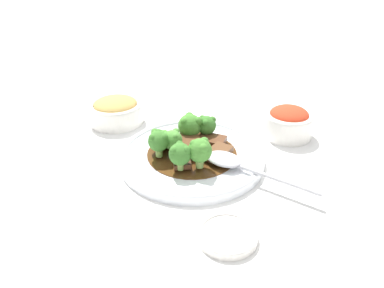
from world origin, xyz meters
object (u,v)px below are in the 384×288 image
(beef_strip_4, at_px, (218,153))
(broccoli_floret_1, at_px, (159,139))
(broccoli_floret_0, at_px, (180,154))
(broccoli_floret_6, at_px, (191,125))
(side_bowl_appetizer, at_px, (116,110))
(beef_strip_0, at_px, (174,140))
(broccoli_floret_3, at_px, (158,141))
(broccoli_floret_4, at_px, (207,125))
(serving_spoon, at_px, (231,162))
(broccoli_floret_5, at_px, (172,139))
(beef_strip_2, at_px, (181,158))
(broccoli_floret_2, at_px, (200,150))
(beef_strip_1, at_px, (194,145))
(beef_strip_3, at_px, (211,140))
(main_plate, at_px, (192,156))
(side_bowl_kimchi, at_px, (288,122))
(sauce_dish, at_px, (228,235))

(beef_strip_4, height_order, broccoli_floret_1, broccoli_floret_1)
(broccoli_floret_0, height_order, broccoli_floret_1, broccoli_floret_0)
(broccoli_floret_6, xyz_separation_m, side_bowl_appetizer, (0.11, 0.15, -0.02))
(beef_strip_0, distance_m, side_bowl_appetizer, 0.18)
(broccoli_floret_3, distance_m, side_bowl_appetizer, 0.20)
(broccoli_floret_4, bearing_deg, serving_spoon, -163.19)
(broccoli_floret_5, bearing_deg, beef_strip_4, -104.62)
(beef_strip_2, height_order, broccoli_floret_5, broccoli_floret_5)
(beef_strip_0, bearing_deg, broccoli_floret_2, -155.06)
(beef_strip_1, relative_size, broccoli_floret_4, 1.77)
(broccoli_floret_3, xyz_separation_m, broccoli_floret_4, (0.06, -0.09, -0.01))
(broccoli_floret_0, height_order, serving_spoon, broccoli_floret_0)
(beef_strip_0, xyz_separation_m, beef_strip_1, (-0.02, -0.03, 0.00))
(beef_strip_2, bearing_deg, broccoli_floret_1, 46.30)
(beef_strip_3, distance_m, broccoli_floret_6, 0.05)
(beef_strip_1, distance_m, broccoli_floret_0, 0.07)
(beef_strip_2, distance_m, broccoli_floret_3, 0.05)
(beef_strip_0, height_order, beef_strip_4, beef_strip_4)
(main_plate, distance_m, side_bowl_kimchi, 0.21)
(broccoli_floret_0, bearing_deg, beef_strip_4, -61.30)
(beef_strip_4, bearing_deg, side_bowl_kimchi, -57.91)
(beef_strip_3, bearing_deg, broccoli_floret_5, 109.30)
(broccoli_floret_0, height_order, side_bowl_appetizer, broccoli_floret_0)
(broccoli_floret_4, height_order, serving_spoon, broccoli_floret_4)
(beef_strip_0, bearing_deg, main_plate, -138.32)
(side_bowl_kimchi, distance_m, sauce_dish, 0.32)
(beef_strip_3, relative_size, beef_strip_4, 0.96)
(beef_strip_3, height_order, broccoli_floret_6, broccoli_floret_6)
(beef_strip_4, bearing_deg, broccoli_floret_0, 118.70)
(beef_strip_0, distance_m, broccoli_floret_0, 0.09)
(broccoli_floret_2, bearing_deg, sauce_dish, -170.91)
(beef_strip_3, distance_m, broccoli_floret_2, 0.09)
(broccoli_floret_1, relative_size, broccoli_floret_2, 0.78)
(broccoli_floret_3, distance_m, broccoli_floret_4, 0.11)
(broccoli_floret_2, bearing_deg, beef_strip_4, -46.77)
(beef_strip_3, xyz_separation_m, side_bowl_kimchi, (0.05, -0.16, 0.01))
(broccoli_floret_0, xyz_separation_m, broccoli_floret_2, (0.00, -0.03, 0.00))
(beef_strip_3, bearing_deg, side_bowl_appetizer, 53.44)
(main_plate, height_order, sauce_dish, main_plate)
(main_plate, distance_m, broccoli_floret_1, 0.07)
(broccoli_floret_3, distance_m, broccoli_floret_5, 0.03)
(broccoli_floret_1, relative_size, broccoli_floret_5, 0.94)
(broccoli_floret_3, bearing_deg, beef_strip_3, -67.53)
(broccoli_floret_2, height_order, serving_spoon, broccoli_floret_2)
(serving_spoon, bearing_deg, broccoli_floret_5, 61.44)
(broccoli_floret_4, bearing_deg, beef_strip_4, -169.71)
(beef_strip_3, height_order, broccoli_floret_0, broccoli_floret_0)
(beef_strip_2, bearing_deg, broccoli_floret_4, -33.64)
(main_plate, xyz_separation_m, side_bowl_appetizer, (0.17, 0.15, 0.02))
(beef_strip_0, height_order, side_bowl_kimchi, side_bowl_kimchi)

